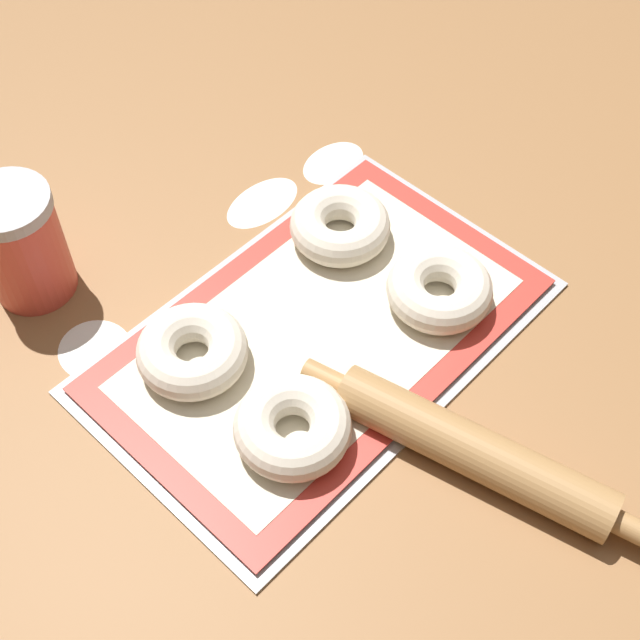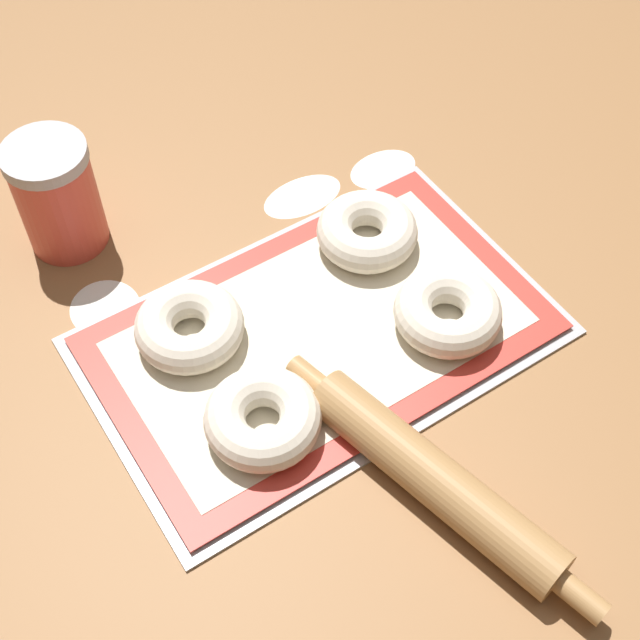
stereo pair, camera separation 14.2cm
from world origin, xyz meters
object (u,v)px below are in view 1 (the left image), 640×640
bagel_back_left (192,351)px  bagel_back_right (340,226)px  flour_canister (21,244)px  bagel_front_left (292,427)px  bagel_front_right (439,289)px  baking_tray (320,335)px  rolling_pin (473,450)px

bagel_back_left → bagel_back_right: (0.25, 0.01, 0.00)m
bagel_back_right → flour_canister: bearing=143.8°
bagel_front_left → bagel_front_right: (0.25, 0.00, 0.00)m
bagel_front_right → bagel_back_right: (-0.01, 0.15, 0.00)m
bagel_back_right → flour_canister: (-0.30, 0.22, 0.04)m
bagel_back_left → bagel_back_right: size_ratio=1.00×
baking_tray → bagel_front_right: bearing=-28.5°
flour_canister → bagel_front_right: bearing=-50.5°
bagel_back_right → rolling_pin: size_ratio=0.31×
flour_canister → rolling_pin: flour_canister is taller
bagel_front_right → rolling_pin: (-0.14, -0.16, -0.01)m
flour_canister → rolling_pin: 0.56m
baking_tray → flour_canister: flour_canister is taller
baking_tray → rolling_pin: size_ratio=1.33×
bagel_back_right → rolling_pin: bearing=-113.3°
bagel_back_right → flour_canister: 0.38m
bagel_front_left → rolling_pin: bagel_front_left is taller
baking_tray → bagel_front_left: bearing=-148.2°
baking_tray → rolling_pin: rolling_pin is taller
bagel_front_left → flour_canister: (-0.06, 0.38, 0.04)m
bagel_front_right → rolling_pin: 0.21m
baking_tray → flour_canister: size_ratio=3.56×
bagel_back_left → flour_canister: (-0.05, 0.23, 0.04)m
bagel_back_left → bagel_back_right: bearing=2.2°
bagel_back_left → rolling_pin: (0.12, -0.30, -0.01)m
baking_tray → bagel_back_left: (-0.13, 0.07, 0.03)m
bagel_front_left → bagel_back_left: bearing=93.1°
bagel_back_left → flour_canister: flour_canister is taller
flour_canister → bagel_back_left: bearing=-77.6°
bagel_front_right → bagel_front_left: bearing=-178.9°
baking_tray → bagel_front_right: 0.15m
baking_tray → rolling_pin: (-0.01, -0.23, 0.02)m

